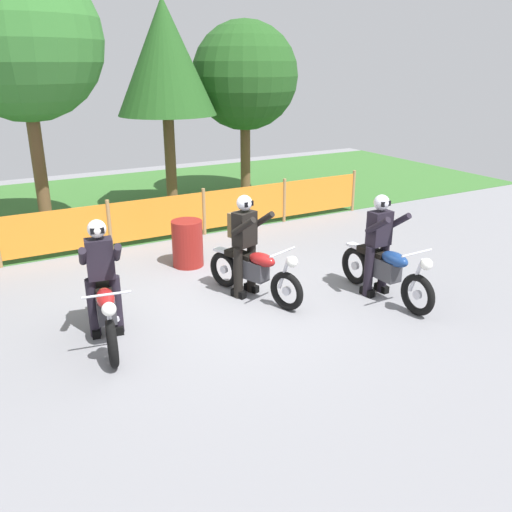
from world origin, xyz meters
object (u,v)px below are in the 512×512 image
object	(u,v)px
oil_drum	(188,243)
rider_third	(244,240)
motorcycle_lead	(106,310)
motorcycle_third	(254,272)
motorcycle_trailing	(386,271)
rider_lead	(101,271)
rider_trailing	(379,242)

from	to	relation	value
oil_drum	rider_third	bearing A→B (deg)	-79.76
motorcycle_lead	motorcycle_third	bearing A→B (deg)	105.71
motorcycle_trailing	motorcycle_third	size ratio (longest dim) A/B	1.08
motorcycle_lead	motorcycle_trailing	xyz separation A→B (m)	(4.31, -0.78, 0.01)
motorcycle_trailing	rider_third	distance (m)	2.34
rider_lead	oil_drum	size ratio (longest dim) A/B	1.92
motorcycle_third	rider_lead	bearing A→B (deg)	-107.82
motorcycle_third	rider_trailing	xyz separation A→B (m)	(1.84, -0.85, 0.46)
motorcycle_third	rider_trailing	world-z (taller)	rider_trailing
motorcycle_trailing	oil_drum	world-z (taller)	motorcycle_trailing
motorcycle_trailing	rider_third	world-z (taller)	rider_third
motorcycle_lead	motorcycle_third	size ratio (longest dim) A/B	1.05
motorcycle_lead	oil_drum	size ratio (longest dim) A/B	2.29
rider_lead	motorcycle_lead	bearing A→B (deg)	0.51
rider_lead	oil_drum	world-z (taller)	rider_lead
oil_drum	motorcycle_trailing	bearing A→B (deg)	-53.07
oil_drum	rider_trailing	bearing A→B (deg)	-51.20
motorcycle_third	oil_drum	bearing A→B (deg)	172.20
motorcycle_third	rider_third	distance (m)	0.54
motorcycle_lead	rider_third	size ratio (longest dim) A/B	1.19
motorcycle_trailing	rider_trailing	world-z (taller)	rider_trailing
motorcycle_third	rider_third	xyz separation A→B (m)	(-0.07, 0.20, 0.49)
rider_trailing	rider_third	xyz separation A→B (m)	(-1.91, 1.05, 0.03)
rider_trailing	oil_drum	xyz separation A→B (m)	(-2.22, 2.76, -0.48)
motorcycle_trailing	rider_lead	bearing A→B (deg)	-104.75
motorcycle_trailing	oil_drum	distance (m)	3.70
motorcycle_trailing	motorcycle_third	bearing A→B (deg)	-121.30
motorcycle_trailing	rider_trailing	distance (m)	0.48
rider_lead	rider_third	bearing A→B (deg)	105.67
motorcycle_lead	rider_third	bearing A→B (deg)	110.68
motorcycle_third	rider_lead	world-z (taller)	rider_lead
rider_trailing	rider_third	bearing A→B (deg)	-120.52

